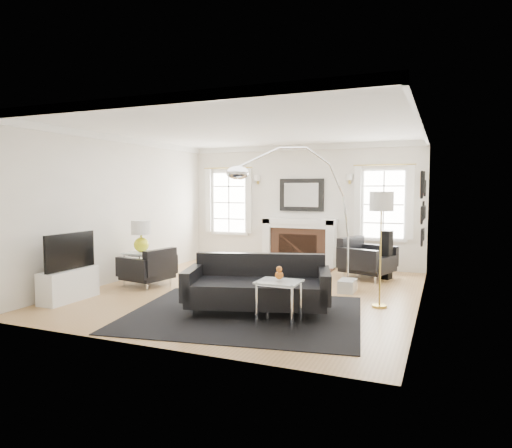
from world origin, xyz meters
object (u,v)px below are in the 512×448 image
at_px(fireplace, 299,243).
at_px(sofa, 258,287).
at_px(gourd_lamp, 141,234).
at_px(arc_floor_lamp, 295,213).
at_px(armchair_left, 150,268).
at_px(coffee_table, 252,275).
at_px(armchair_right, 365,259).

distance_m(fireplace, sofa, 4.00).
bearing_deg(sofa, gourd_lamp, 159.88).
bearing_deg(sofa, arc_floor_lamp, 80.10).
relative_size(armchair_left, coffee_table, 1.13).
xyz_separation_m(armchair_left, arc_floor_lamp, (2.74, 0.23, 1.07)).
xyz_separation_m(armchair_right, arc_floor_lamp, (-0.81, -2.04, 1.02)).
distance_m(coffee_table, gourd_lamp, 2.42).
bearing_deg(sofa, fireplace, 98.61).
bearing_deg(armchair_left, arc_floor_lamp, 4.76).
relative_size(coffee_table, gourd_lamp, 1.44).
xyz_separation_m(armchair_left, coffee_table, (2.09, -0.08, 0.03)).
distance_m(fireplace, arc_floor_lamp, 3.04).
distance_m(fireplace, coffee_table, 3.12).
relative_size(sofa, coffee_table, 2.58).
bearing_deg(fireplace, coffee_table, -87.37).
bearing_deg(armchair_right, coffee_table, -122.04).
height_order(armchair_right, arc_floor_lamp, arc_floor_lamp).
xyz_separation_m(sofa, gourd_lamp, (-2.80, 1.03, 0.58)).
height_order(fireplace, gourd_lamp, gourd_lamp).
relative_size(armchair_left, gourd_lamp, 1.63).
height_order(gourd_lamp, arc_floor_lamp, arc_floor_lamp).
distance_m(armchair_right, coffee_table, 2.77).
xyz_separation_m(fireplace, gourd_lamp, (-2.20, -2.93, 0.40)).
height_order(armchair_left, armchair_right, armchair_right).
height_order(sofa, armchair_right, sofa).
distance_m(armchair_right, arc_floor_lamp, 2.42).
bearing_deg(fireplace, armchair_left, -122.59).
bearing_deg(arc_floor_lamp, fireplace, 105.85).
bearing_deg(fireplace, gourd_lamp, -126.94).
distance_m(armchair_right, gourd_lamp, 4.42).
height_order(sofa, gourd_lamp, gourd_lamp).
bearing_deg(sofa, coffee_table, 118.54).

